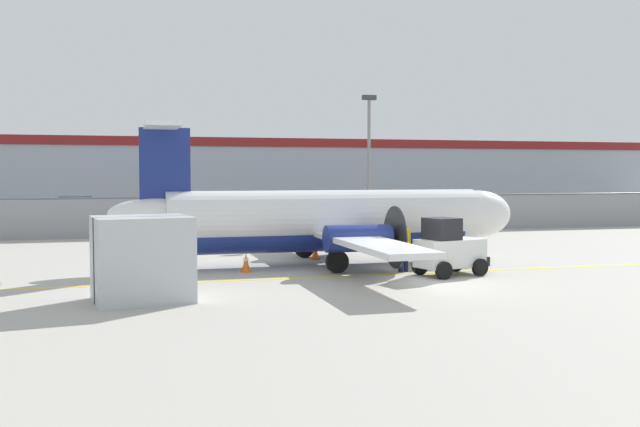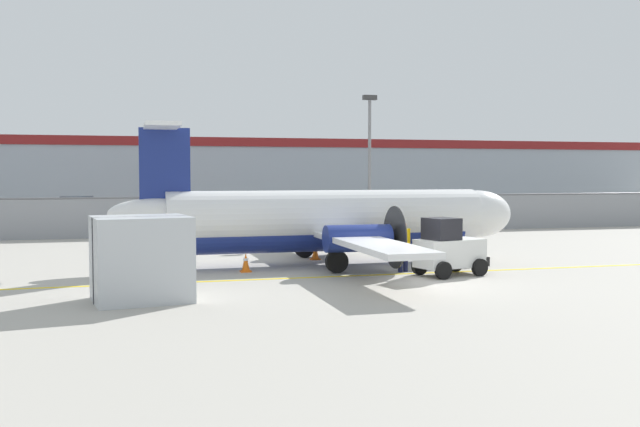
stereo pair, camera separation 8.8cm
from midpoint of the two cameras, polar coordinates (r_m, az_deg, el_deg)
name	(u,v)px [view 2 (the right image)]	position (r m, az deg, el deg)	size (l,w,h in m)	color
ground_plane	(394,274)	(23.58, 6.03, -4.85)	(140.00, 140.00, 0.01)	#ADA89E
perimeter_fence	(289,213)	(38.77, -2.44, 0.00)	(98.00, 0.10, 2.10)	gray
parking_lot_strip	(254,219)	(50.10, -5.28, -0.48)	(98.00, 17.00, 0.12)	#38383A
background_building	(221,174)	(68.30, -7.90, 3.19)	(91.00, 8.10, 6.50)	#A8B2BC
commuter_airplane	(334,220)	(25.86, 1.25, -0.55)	(15.01, 16.01, 4.92)	white
baggage_tug	(448,249)	(23.46, 10.34, -2.83)	(2.53, 1.86, 1.88)	silver
ground_crew_worker	(403,244)	(24.08, 6.77, -2.41)	(0.55, 0.39, 1.70)	#191E4C
cargo_container	(141,259)	(19.07, -13.98, -3.53)	(2.68, 2.34, 2.20)	#B7BCC1
traffic_cone_near_left	(163,259)	(25.46, -12.34, -3.60)	(0.36, 0.36, 0.64)	orange
traffic_cone_near_right	(315,252)	(27.31, -0.29, -3.06)	(0.36, 0.36, 0.64)	orange
traffic_cone_far_left	(246,263)	(24.08, -5.86, -3.93)	(0.36, 0.36, 0.64)	orange
parked_car_0	(79,208)	(52.37, -18.70, 0.44)	(4.26, 2.13, 1.58)	red
parked_car_1	(192,207)	(51.68, -10.17, 0.52)	(4.38, 2.42, 1.58)	red
parked_car_2	(313,205)	(54.09, -0.53, 0.69)	(4.33, 2.28, 1.58)	navy
parked_car_3	(386,203)	(58.59, 5.34, 0.88)	(4.36, 2.36, 1.58)	gray
apron_light_pole	(370,154)	(36.55, 4.05, 4.79)	(0.70, 0.30, 7.27)	slate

